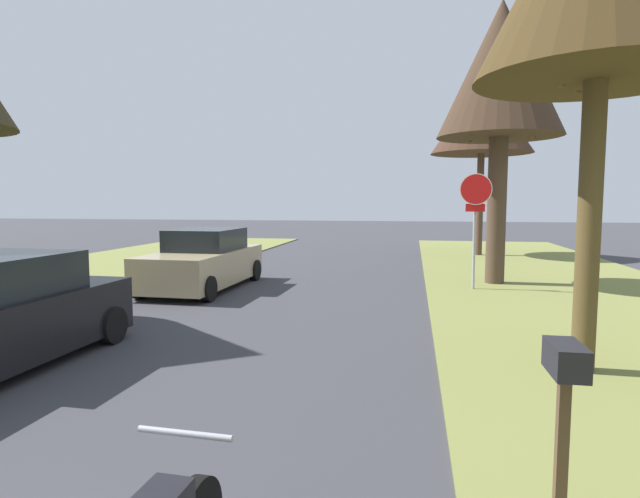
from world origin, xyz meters
name	(u,v)px	position (x,y,z in m)	size (l,w,h in m)	color
stop_sign_far	(475,206)	(4.80, 13.54, 2.20)	(0.81, 0.25, 2.97)	#9EA0A5
street_tree_right_mid_b	(501,73)	(5.49, 14.66, 5.75)	(3.33, 3.33, 7.62)	#4E3B2C
street_tree_right_far	(482,117)	(5.98, 22.32, 5.78)	(4.15, 4.15, 7.28)	#4F362A
parked_sedan_tan	(204,261)	(-2.22, 12.63, 0.72)	(2.03, 4.44, 1.57)	tan
curbside_mailbox	(565,380)	(4.31, 3.66, 1.06)	(0.22, 0.44, 1.27)	brown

